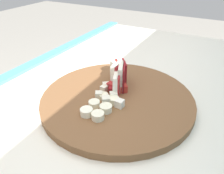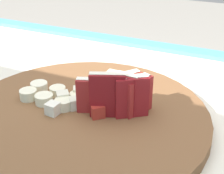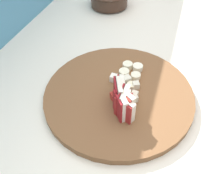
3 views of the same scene
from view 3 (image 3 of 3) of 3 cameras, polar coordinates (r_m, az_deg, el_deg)
tiled_countertop at (r=1.04m, az=1.00°, el=-16.11°), size 1.45×0.79×0.91m
tile_backsplash at (r=0.99m, az=-22.83°, el=-1.41°), size 2.40×0.04×1.40m
cutting_board at (r=0.61m, az=1.64°, el=-1.79°), size 0.38×0.38×0.02m
apple_wedge_fan at (r=0.55m, az=2.44°, el=-3.31°), size 0.11×0.07×0.07m
apple_dice_pile at (r=0.60m, az=3.19°, el=-0.66°), size 0.09×0.09×0.02m
banana_slice_rows at (r=0.65m, az=4.15°, el=3.20°), size 0.10×0.06×0.02m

